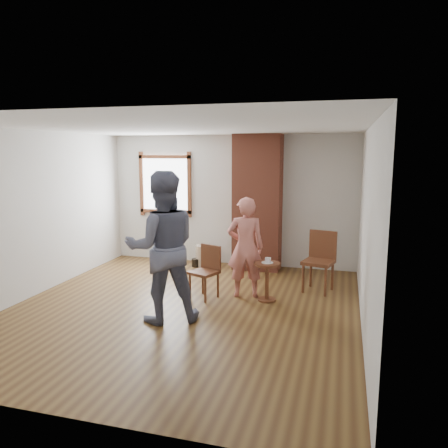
% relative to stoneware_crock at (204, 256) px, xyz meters
% --- Properties ---
extents(ground, '(5.50, 5.50, 0.00)m').
position_rel_stoneware_crock_xyz_m(ground, '(0.46, -2.40, -0.21)').
color(ground, brown).
rests_on(ground, ground).
extents(room_shell, '(5.04, 5.52, 2.62)m').
position_rel_stoneware_crock_xyz_m(room_shell, '(0.41, -1.79, 1.60)').
color(room_shell, silver).
rests_on(room_shell, ground).
extents(brick_chimney, '(0.90, 0.50, 2.60)m').
position_rel_stoneware_crock_xyz_m(brick_chimney, '(1.06, 0.10, 1.09)').
color(brick_chimney, '#A14F39').
rests_on(brick_chimney, ground).
extents(stoneware_crock, '(0.41, 0.41, 0.42)m').
position_rel_stoneware_crock_xyz_m(stoneware_crock, '(0.00, 0.00, 0.00)').
color(stoneware_crock, tan).
rests_on(stoneware_crock, ground).
extents(dark_pot, '(0.18, 0.18, 0.16)m').
position_rel_stoneware_crock_xyz_m(dark_pot, '(-0.13, -0.11, -0.13)').
color(dark_pot, black).
rests_on(dark_pot, ground).
extents(dining_chair_left, '(0.50, 0.50, 0.82)m').
position_rel_stoneware_crock_xyz_m(dining_chair_left, '(0.64, -1.79, 0.25)').
color(dining_chair_left, brown).
rests_on(dining_chair_left, ground).
extents(dining_chair_right, '(0.56, 0.56, 0.98)m').
position_rel_stoneware_crock_xyz_m(dining_chair_right, '(2.33, -0.95, 0.34)').
color(dining_chair_right, brown).
rests_on(dining_chair_right, ground).
extents(side_table, '(0.40, 0.40, 0.60)m').
position_rel_stoneware_crock_xyz_m(side_table, '(1.58, -1.71, 0.19)').
color(side_table, brown).
rests_on(side_table, ground).
extents(cake_plate, '(0.18, 0.18, 0.01)m').
position_rel_stoneware_crock_xyz_m(cake_plate, '(1.58, -1.71, 0.39)').
color(cake_plate, white).
rests_on(cake_plate, side_table).
extents(cake_slice, '(0.08, 0.07, 0.06)m').
position_rel_stoneware_crock_xyz_m(cake_slice, '(1.59, -1.71, 0.43)').
color(cake_slice, silver).
rests_on(cake_slice, cake_plate).
extents(man, '(1.23, 1.15, 2.03)m').
position_rel_stoneware_crock_xyz_m(man, '(0.36, -2.86, 0.81)').
color(man, '#151B3C').
rests_on(man, ground).
extents(person_pink, '(0.66, 0.52, 1.59)m').
position_rel_stoneware_crock_xyz_m(person_pink, '(1.21, -1.59, 0.58)').
color(person_pink, '#D4766A').
rests_on(person_pink, ground).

